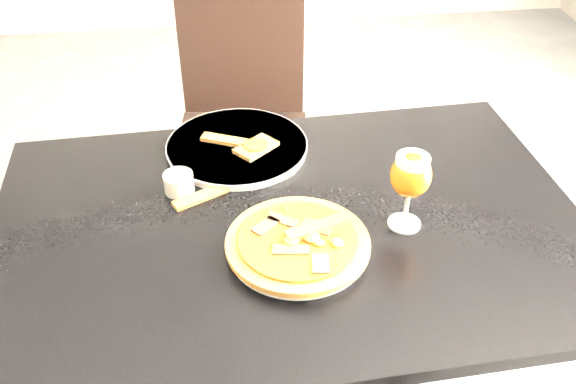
{
  "coord_description": "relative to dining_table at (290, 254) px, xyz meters",
  "views": [
    {
      "loc": [
        0.22,
        -0.85,
        1.58
      ],
      "look_at": [
        0.34,
        0.14,
        0.83
      ],
      "focal_mm": 40.0,
      "sensor_mm": 36.0,
      "label": 1
    }
  ],
  "objects": [
    {
      "name": "plate_second",
      "position": [
        -0.09,
        0.28,
        0.1
      ],
      "size": [
        0.37,
        0.37,
        0.02
      ],
      "primitive_type": "cylinder",
      "rotation": [
        0.0,
        0.0,
        0.14
      ],
      "color": "white",
      "rests_on": "dining_table"
    },
    {
      "name": "crust_scraps",
      "position": [
        -0.07,
        0.26,
        0.11
      ],
      "size": [
        0.18,
        0.13,
        0.01
      ],
      "rotation": [
        0.0,
        0.0,
        0.01
      ],
      "color": "brown",
      "rests_on": "plate_second"
    },
    {
      "name": "pizza",
      "position": [
        0.0,
        -0.09,
        0.11
      ],
      "size": [
        0.28,
        0.28,
        0.03
      ],
      "rotation": [
        0.0,
        0.0,
        0.04
      ],
      "color": "brown",
      "rests_on": "plate_main"
    },
    {
      "name": "chair_far",
      "position": [
        -0.05,
        0.8,
        -0.16
      ],
      "size": [
        0.47,
        0.47,
        0.9
      ],
      "rotation": [
        0.0,
        0.0,
        -0.13
      ],
      "color": "black",
      "rests_on": "ground"
    },
    {
      "name": "plate_main",
      "position": [
        0.0,
        -0.09,
        0.1
      ],
      "size": [
        0.35,
        0.35,
        0.01
      ],
      "primitive_type": "cylinder",
      "rotation": [
        0.0,
        0.0,
        0.41
      ],
      "color": "white",
      "rests_on": "dining_table"
    },
    {
      "name": "loose_crust",
      "position": [
        -0.18,
        0.1,
        0.1
      ],
      "size": [
        0.12,
        0.08,
        0.01
      ],
      "primitive_type": "cube",
      "rotation": [
        0.0,
        0.0,
        0.47
      ],
      "color": "brown",
      "rests_on": "dining_table"
    },
    {
      "name": "sauce_cup",
      "position": [
        -0.22,
        0.13,
        0.11
      ],
      "size": [
        0.06,
        0.06,
        0.04
      ],
      "color": "beige",
      "rests_on": "dining_table"
    },
    {
      "name": "dining_table",
      "position": [
        0.0,
        0.0,
        0.0
      ],
      "size": [
        1.24,
        0.85,
        0.75
      ],
      "rotation": [
        0.0,
        0.0,
        0.05
      ],
      "color": "black",
      "rests_on": "ground"
    },
    {
      "name": "beer_glass",
      "position": [
        0.23,
        -0.04,
        0.21
      ],
      "size": [
        0.08,
        0.08,
        0.17
      ],
      "color": "silver",
      "rests_on": "dining_table"
    }
  ]
}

